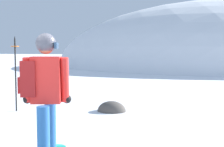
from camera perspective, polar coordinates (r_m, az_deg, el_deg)
The scene contains 4 objects.
ridge_peak_main at distance 34.38m, azimuth 20.13°, elevation 1.47°, with size 35.50×31.95×13.42m.
snowboarder_main at distance 3.84m, azimuth -12.85°, elevation -4.39°, with size 0.91×1.71×1.71m.
piste_marker_near at distance 7.76m, azimuth -17.97°, elevation 0.95°, with size 0.20×0.20×1.88m.
rock_small at distance 7.49m, azimuth -0.07°, elevation -7.23°, with size 0.73×0.62×0.51m.
Camera 1 is at (2.65, -2.50, 1.48)m, focal length 47.82 mm.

